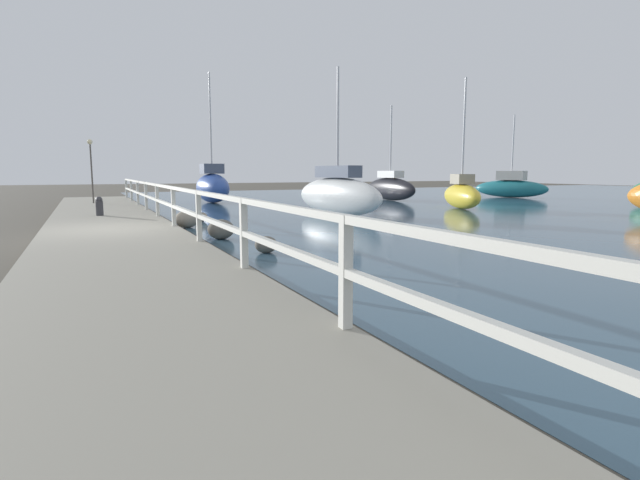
{
  "coord_description": "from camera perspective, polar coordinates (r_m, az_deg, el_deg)",
  "views": [
    {
      "loc": [
        -0.58,
        -13.68,
        1.69
      ],
      "look_at": [
        4.13,
        -3.68,
        0.17
      ],
      "focal_mm": 28.0,
      "sensor_mm": 36.0,
      "label": 1
    }
  ],
  "objects": [
    {
      "name": "ground_plane",
      "position": [
        13.8,
        -22.63,
        0.2
      ],
      "size": [
        120.0,
        120.0,
        0.0
      ],
      "primitive_type": "plane",
      "color": "#4C473D"
    },
    {
      "name": "dock_walkway",
      "position": [
        13.79,
        -22.65,
        0.69
      ],
      "size": [
        3.29,
        36.0,
        0.24
      ],
      "color": "gray",
      "rests_on": "ground"
    },
    {
      "name": "railing",
      "position": [
        13.87,
        -16.43,
        4.53
      ],
      "size": [
        0.1,
        32.5,
        1.06
      ],
      "color": "silver",
      "rests_on": "dock_walkway"
    },
    {
      "name": "boulder_mid_strip",
      "position": [
        12.75,
        -11.26,
        1.2
      ],
      "size": [
        0.67,
        0.6,
        0.5
      ],
      "color": "#666056",
      "rests_on": "ground"
    },
    {
      "name": "boulder_downstream",
      "position": [
        15.6,
        -14.97,
        2.32
      ],
      "size": [
        0.7,
        0.63,
        0.53
      ],
      "color": "gray",
      "rests_on": "ground"
    },
    {
      "name": "boulder_far_strip",
      "position": [
        17.27,
        -13.44,
        2.55
      ],
      "size": [
        0.44,
        0.4,
        0.33
      ],
      "color": "gray",
      "rests_on": "ground"
    },
    {
      "name": "boulder_near_dock",
      "position": [
        10.45,
        -6.19,
        -0.53
      ],
      "size": [
        0.47,
        0.43,
        0.36
      ],
      "color": "#666056",
      "rests_on": "ground"
    },
    {
      "name": "mooring_bollard",
      "position": [
        18.07,
        -23.9,
        3.57
      ],
      "size": [
        0.24,
        0.24,
        0.63
      ],
      "color": "#333338",
      "rests_on": "dock_walkway"
    },
    {
      "name": "dock_lamp",
      "position": [
        25.34,
        -24.71,
        8.44
      ],
      "size": [
        0.23,
        0.23,
        2.91
      ],
      "color": "#514C47",
      "rests_on": "dock_walkway"
    },
    {
      "name": "sailboat_white",
      "position": [
        19.3,
        2.02,
        5.26
      ],
      "size": [
        1.56,
        5.44,
        5.56
      ],
      "rotation": [
        0.0,
        0.0,
        0.12
      ],
      "color": "white",
      "rests_on": "water_surface"
    },
    {
      "name": "sailboat_teal",
      "position": [
        35.14,
        20.98,
        5.68
      ],
      "size": [
        3.06,
        4.81,
        5.3
      ],
      "rotation": [
        0.0,
        0.0,
        0.42
      ],
      "color": "#1E707A",
      "rests_on": "water_surface"
    },
    {
      "name": "sailboat_yellow",
      "position": [
        23.76,
        15.88,
        5.04
      ],
      "size": [
        2.53,
        4.19,
        5.83
      ],
      "rotation": [
        0.0,
        0.0,
        -0.4
      ],
      "color": "gold",
      "rests_on": "water_surface"
    },
    {
      "name": "sailboat_blue",
      "position": [
        27.96,
        -12.2,
        5.98
      ],
      "size": [
        1.62,
        4.44,
        6.89
      ],
      "rotation": [
        0.0,
        0.0,
        -0.01
      ],
      "color": "#2D4C9E",
      "rests_on": "water_surface"
    },
    {
      "name": "sailboat_black",
      "position": [
        29.96,
        8.01,
        5.94
      ],
      "size": [
        1.59,
        5.92,
        5.5
      ],
      "rotation": [
        0.0,
        0.0,
        -0.11
      ],
      "color": "black",
      "rests_on": "water_surface"
    }
  ]
}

